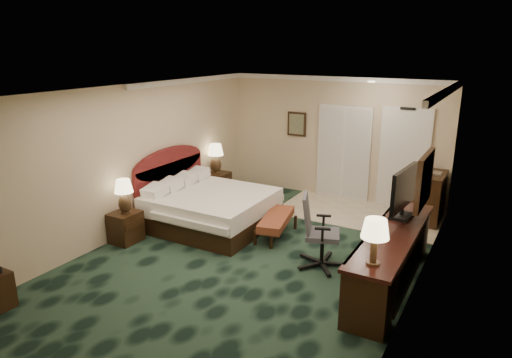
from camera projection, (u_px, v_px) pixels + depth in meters
The scene contains 24 objects.
floor at pixel (250, 259), 7.41m from camera, with size 5.00×7.50×0.00m, color black.
ceiling at pixel (249, 91), 6.65m from camera, with size 5.00×7.50×0.00m, color white.
wall_back at pixel (334, 138), 10.16m from camera, with size 5.00×0.00×2.70m, color beige.
wall_front at pixel (29, 288), 3.89m from camera, with size 5.00×0.00×2.70m, color beige.
wall_left at pixel (130, 160), 8.20m from camera, with size 0.00×7.50×2.70m, color beige.
wall_right at pixel (418, 207), 5.85m from camera, with size 0.00×7.50×2.70m, color beige.
crown_molding at pixel (249, 95), 6.66m from camera, with size 5.00×7.50×0.10m, color silver, non-canonical shape.
tile_patch at pixel (358, 213), 9.41m from camera, with size 3.20×1.70×0.01m, color beige.
headboard at pixel (170, 182), 9.20m from camera, with size 0.12×2.00×1.40m, color #54131A, non-canonical shape.
entry_door at pixel (404, 160), 9.49m from camera, with size 1.02×0.06×2.18m, color silver.
closet_doors at pixel (343, 153), 10.09m from camera, with size 1.20×0.06×2.10m, color silver.
wall_art at pixel (297, 124), 10.48m from camera, with size 0.45×0.06×0.55m, color #4A5A51.
wall_mirror at pixel (425, 180), 6.31m from camera, with size 0.05×0.95×0.75m, color white.
bed at pixel (212, 210), 8.69m from camera, with size 2.09×1.94×0.66m, color white.
nightstand_near at pixel (126, 227), 8.01m from camera, with size 0.44×0.50×0.54m, color black.
nightstand_far at pixel (218, 185), 10.43m from camera, with size 0.45×0.51×0.56m, color black.
lamp_near at pixel (124, 196), 7.84m from camera, with size 0.32×0.32×0.60m, color black, non-canonical shape.
lamp_far at pixel (216, 159), 10.26m from camera, with size 0.35×0.35×0.66m, color black, non-canonical shape.
bed_bench at pixel (276, 226), 8.24m from camera, with size 0.41×1.19×0.40m, color brown.
desk at pixel (391, 259), 6.50m from camera, with size 0.62×2.86×0.82m, color black.
tv at pixel (404, 193), 6.83m from camera, with size 0.08×1.00×0.78m, color black.
desk_lamp at pixel (374, 242), 5.38m from camera, with size 0.34×0.34×0.59m, color black, non-canonical shape.
desk_chair at pixel (323, 232), 7.04m from camera, with size 0.67×0.63×1.16m, color #48474A, non-canonical shape.
minibar at pixel (429, 197), 8.91m from camera, with size 0.51×0.92×0.97m, color black.
Camera 1 is at (3.40, -5.82, 3.35)m, focal length 32.00 mm.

